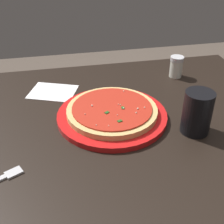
# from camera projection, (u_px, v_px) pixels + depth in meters

# --- Properties ---
(restaurant_table) EXTENTS (1.03, 0.83, 0.78)m
(restaurant_table) POSITION_uv_depth(u_px,v_px,m) (117.00, 166.00, 0.90)
(restaurant_table) COLOR black
(restaurant_table) RESTS_ON ground_plane
(serving_plate) EXTENTS (0.31, 0.31, 0.02)m
(serving_plate) POSITION_uv_depth(u_px,v_px,m) (112.00, 116.00, 0.85)
(serving_plate) COLOR red
(serving_plate) RESTS_ON restaurant_table
(pizza) EXTENTS (0.25, 0.25, 0.02)m
(pizza) POSITION_uv_depth(u_px,v_px,m) (112.00, 110.00, 0.84)
(pizza) COLOR #DBB26B
(pizza) RESTS_ON serving_plate
(cup_tall_drink) EXTENTS (0.07, 0.07, 0.12)m
(cup_tall_drink) POSITION_uv_depth(u_px,v_px,m) (197.00, 113.00, 0.77)
(cup_tall_drink) COLOR black
(cup_tall_drink) RESTS_ON restaurant_table
(napkin_loose_left) EXTENTS (0.17, 0.16, 0.00)m
(napkin_loose_left) POSITION_uv_depth(u_px,v_px,m) (53.00, 92.00, 0.98)
(napkin_loose_left) COLOR white
(napkin_loose_left) RESTS_ON restaurant_table
(parmesan_shaker) EXTENTS (0.05, 0.05, 0.07)m
(parmesan_shaker) POSITION_uv_depth(u_px,v_px,m) (176.00, 67.00, 1.06)
(parmesan_shaker) COLOR silver
(parmesan_shaker) RESTS_ON restaurant_table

